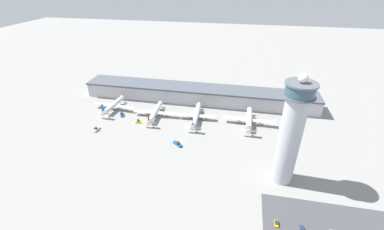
{
  "coord_description": "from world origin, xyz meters",
  "views": [
    {
      "loc": [
        38.39,
        -151.3,
        111.02
      ],
      "look_at": [
        4.16,
        19.03,
        13.24
      ],
      "focal_mm": 24.0,
      "sensor_mm": 36.0,
      "label": 1
    }
  ],
  "objects": [
    {
      "name": "service_truck_fuel",
      "position": [
        -2.06,
        -3.79,
        0.96
      ],
      "size": [
        7.97,
        6.94,
        2.76
      ],
      "color": "black",
      "rests_on": "ground"
    },
    {
      "name": "airplane_gate_bravo",
      "position": [
        -31.28,
        32.93,
        4.17
      ],
      "size": [
        38.17,
        37.95,
        12.88
      ],
      "color": "silver",
      "rests_on": "ground"
    },
    {
      "name": "service_truck_baggage",
      "position": [
        -41.6,
        20.73,
        0.96
      ],
      "size": [
        6.32,
        3.98,
        2.77
      ],
      "color": "black",
      "rests_on": "ground"
    },
    {
      "name": "terminal_building",
      "position": [
        0.0,
        70.0,
        7.58
      ],
      "size": [
        219.67,
        25.0,
        14.96
      ],
      "color": "#B2B2B7",
      "rests_on": "ground"
    },
    {
      "name": "airplane_gate_delta",
      "position": [
        48.67,
        35.13,
        4.84
      ],
      "size": [
        42.04,
        36.73,
        14.54
      ],
      "color": "white",
      "rests_on": "ground"
    },
    {
      "name": "airplane_gate_alpha",
      "position": [
        -72.46,
        37.25,
        4.7
      ],
      "size": [
        39.52,
        34.65,
        13.72
      ],
      "color": "white",
      "rests_on": "ground"
    },
    {
      "name": "car_grey_coupe",
      "position": [
        63.07,
        -59.34,
        0.6
      ],
      "size": [
        1.96,
        4.16,
        1.54
      ],
      "color": "black",
      "rests_on": "ground"
    },
    {
      "name": "airplane_gate_charlie",
      "position": [
        4.6,
        34.52,
        4.11
      ],
      "size": [
        31.98,
        41.94,
        13.59
      ],
      "color": "silver",
      "rests_on": "ground"
    },
    {
      "name": "service_truck_catering",
      "position": [
        -70.24,
        2.72,
        1.0
      ],
      "size": [
        2.87,
        7.96,
        2.87
      ],
      "color": "black",
      "rests_on": "ground"
    },
    {
      "name": "ground_plane",
      "position": [
        0.0,
        0.0,
        0.0
      ],
      "size": [
        1000.0,
        1000.0,
        0.0
      ],
      "primitive_type": "plane",
      "color": "gray"
    },
    {
      "name": "control_tower",
      "position": [
        68.46,
        -24.89,
        33.6
      ],
      "size": [
        16.41,
        16.41,
        67.86
      ],
      "color": "#ADB2BC",
      "rests_on": "ground"
    },
    {
      "name": "service_truck_water",
      "position": [
        -60.99,
        29.36,
        0.94
      ],
      "size": [
        6.1,
        8.01,
        2.72
      ],
      "color": "black",
      "rests_on": "ground"
    },
    {
      "name": "car_red_hatchback",
      "position": [
        75.18,
        -59.96,
        0.55
      ],
      "size": [
        1.95,
        4.41,
        1.44
      ],
      "color": "black",
      "rests_on": "ground"
    }
  ]
}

